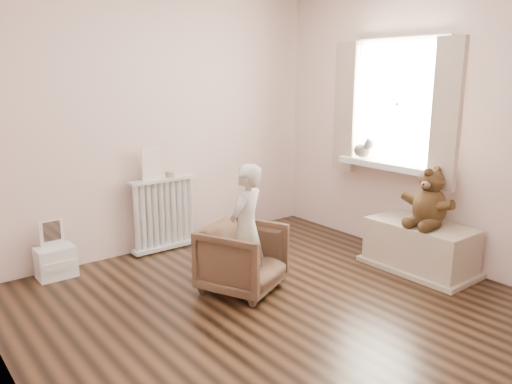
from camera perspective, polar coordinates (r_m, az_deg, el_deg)
floor at (r=3.89m, az=2.42°, el=-13.10°), size 3.60×3.60×0.01m
back_wall at (r=5.01m, az=-11.07°, el=8.17°), size 3.60×0.02×2.60m
right_wall at (r=4.87m, az=19.04°, el=7.55°), size 0.02×3.60×2.60m
window at (r=5.00m, az=16.01°, el=9.62°), size 0.03×0.90×1.10m
window_sill at (r=4.99m, az=14.97°, el=2.97°), size 0.22×1.10×0.06m
curtain_left at (r=4.60m, az=20.93°, el=8.22°), size 0.06×0.26×1.30m
curtain_right at (r=5.27m, az=10.19°, el=9.44°), size 0.06×0.26×1.30m
radiator at (r=5.04m, az=-10.43°, el=-2.30°), size 0.70×0.13×0.74m
paper_doll at (r=4.88m, az=-11.90°, el=3.15°), size 0.19×0.02×0.31m
tin_a at (r=4.99m, az=-9.77°, el=2.00°), size 0.10×0.10×0.06m
toy_vanity at (r=4.67m, az=-22.06°, el=-5.83°), size 0.32×0.23×0.50m
armchair at (r=4.08m, az=-1.54°, el=-7.58°), size 0.78×0.79×0.55m
child at (r=3.96m, az=-1.13°, el=-4.19°), size 0.45×0.38×1.04m
toy_bench at (r=4.76m, az=18.23°, el=-6.11°), size 0.48×0.92×0.43m
teddy_bear at (r=4.59m, az=19.31°, el=-0.79°), size 0.43×0.34×0.52m
plush_cat at (r=5.16m, az=12.10°, el=4.92°), size 0.23×0.28×0.21m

